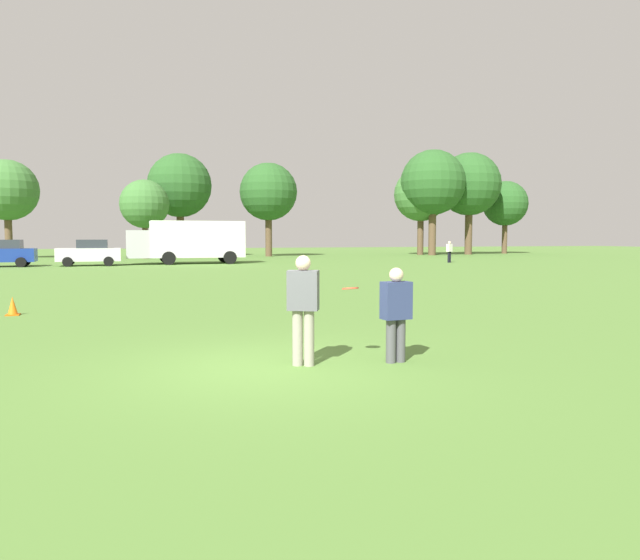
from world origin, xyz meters
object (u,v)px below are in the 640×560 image
box_truck (189,240)px  parked_car_center (90,252)px  player_defender (396,310)px  parked_car_mid_left (2,253)px  player_thrower (303,304)px  frisbee (350,288)px  bystander_sideline_watcher (449,250)px  traffic_cone (13,306)px

box_truck → parked_car_center: bearing=-171.1°
player_defender → parked_car_mid_left: parked_car_mid_left is taller
player_defender → box_truck: (0.11, 36.33, 0.91)m
player_thrower → frisbee: 0.88m
player_defender → parked_car_center: 35.89m
player_thrower → parked_car_mid_left: (-10.78, 35.34, -0.05)m
frisbee → bystander_sideline_watcher: bystander_sideline_watcher is taller
player_thrower → parked_car_mid_left: parked_car_mid_left is taller
frisbee → parked_car_mid_left: bearing=108.3°
traffic_cone → player_thrower: bearing=-55.6°
traffic_cone → parked_car_mid_left: 27.93m
traffic_cone → player_defender: bearing=-49.7°
traffic_cone → parked_car_center: bearing=89.7°
player_defender → parked_car_center: parked_car_center is taller
player_defender → parked_car_mid_left: bearing=109.0°
box_truck → bystander_sideline_watcher: 20.04m
player_thrower → parked_car_center: bearing=98.6°
frisbee → box_truck: (0.75, 35.95, 0.58)m
parked_car_mid_left → bystander_sideline_watcher: bearing=-6.1°
player_thrower → bystander_sideline_watcher: (21.16, 31.91, -0.02)m
parked_car_center → player_thrower: bearing=-81.4°
traffic_cone → parked_car_mid_left: (-5.33, 27.41, 0.69)m
bystander_sideline_watcher → parked_car_center: bearing=173.3°
player_defender → parked_car_mid_left: (-12.25, 35.56, 0.08)m
parked_car_center → box_truck: box_truck is taller
frisbee → parked_car_mid_left: (-11.62, 35.18, -0.25)m
frisbee → bystander_sideline_watcher: size_ratio=0.16×
traffic_cone → parked_car_center: (0.16, 27.09, 0.69)m
player_thrower → traffic_cone: player_thrower is taller
traffic_cone → box_truck: (7.03, 28.17, 1.52)m
parked_car_center → bystander_sideline_watcher: 26.64m
player_defender → box_truck: 36.34m
player_defender → bystander_sideline_watcher: 37.68m
player_defender → frisbee: player_defender is taller
frisbee → parked_car_center: size_ratio=0.06×
parked_car_center → bystander_sideline_watcher: (26.45, -3.12, 0.03)m
parked_car_mid_left → parked_car_center: size_ratio=1.00×
parked_car_mid_left → parked_car_center: bearing=-3.3°
traffic_cone → parked_car_mid_left: bearing=101.0°
parked_car_center → frisbee: bearing=-80.0°
player_thrower → player_defender: size_ratio=1.13×
parked_car_mid_left → box_truck: box_truck is taller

